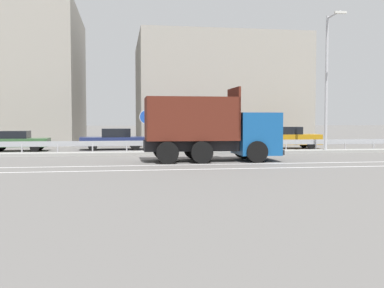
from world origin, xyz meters
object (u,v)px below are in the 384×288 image
(parked_car_4, at_px, (201,139))
(median_road_sign, at_px, (147,130))
(street_lamp_1, at_px, (328,77))
(dump_truck, at_px, (227,135))
(parked_car_5, at_px, (289,138))
(parked_car_2, at_px, (17,141))
(parked_car_3, at_px, (114,139))

(parked_car_4, bearing_deg, median_road_sign, 139.40)
(median_road_sign, height_order, street_lamp_1, street_lamp_1)
(dump_truck, height_order, median_road_sign, dump_truck)
(street_lamp_1, relative_size, parked_car_5, 1.89)
(street_lamp_1, bearing_deg, parked_car_4, 145.60)
(parked_car_2, bearing_deg, street_lamp_1, 77.25)
(median_road_sign, relative_size, parked_car_3, 0.57)
(dump_truck, distance_m, parked_car_3, 11.16)
(street_lamp_1, xyz_separation_m, parked_car_4, (-7.12, 4.88, -4.02))
(parked_car_4, relative_size, parked_car_5, 0.95)
(parked_car_2, height_order, parked_car_3, parked_car_3)
(dump_truck, relative_size, parked_car_2, 1.69)
(parked_car_3, relative_size, parked_car_5, 1.04)
(dump_truck, relative_size, street_lamp_1, 0.79)
(parked_car_2, bearing_deg, median_road_sign, 61.78)
(dump_truck, bearing_deg, median_road_sign, -139.98)
(street_lamp_1, height_order, parked_car_5, street_lamp_1)
(parked_car_2, bearing_deg, parked_car_3, 95.26)
(dump_truck, height_order, parked_car_5, dump_truck)
(parked_car_5, bearing_deg, street_lamp_1, 13.82)
(median_road_sign, xyz_separation_m, parked_car_3, (-1.95, 5.05, -0.72))
(dump_truck, distance_m, parked_car_2, 15.05)
(parked_car_5, bearing_deg, dump_truck, -32.11)
(dump_truck, bearing_deg, parked_car_2, -126.61)
(parked_car_2, height_order, parked_car_5, parked_car_5)
(median_road_sign, bearing_deg, parked_car_3, 111.12)
(dump_truck, bearing_deg, street_lamp_1, 121.21)
(parked_car_3, bearing_deg, dump_truck, -151.78)
(parked_car_5, bearing_deg, parked_car_4, -88.22)
(parked_car_4, xyz_separation_m, parked_car_5, (6.39, -0.33, 0.08))
(street_lamp_1, bearing_deg, parked_car_2, 166.78)
(dump_truck, distance_m, median_road_sign, 5.88)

